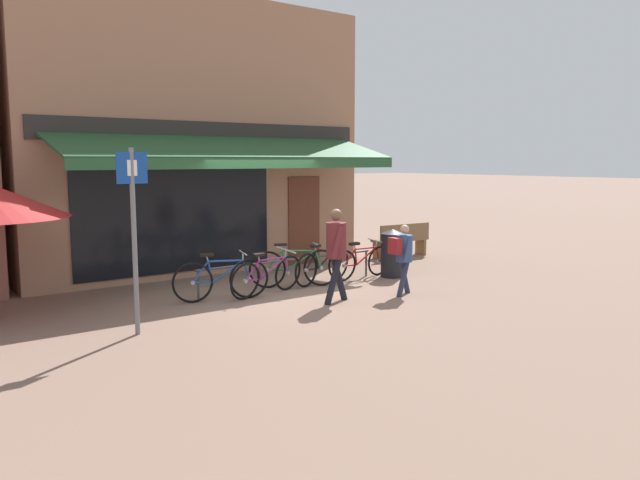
{
  "coord_description": "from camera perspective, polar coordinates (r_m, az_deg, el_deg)",
  "views": [
    {
      "loc": [
        -6.45,
        -9.6,
        2.49
      ],
      "look_at": [
        0.32,
        -0.63,
        1.05
      ],
      "focal_mm": 35.0,
      "sensor_mm": 36.0,
      "label": 1
    }
  ],
  "objects": [
    {
      "name": "pedestrian_adult",
      "position": [
        10.89,
        1.5,
        -0.52
      ],
      "size": [
        0.61,
        0.5,
        1.67
      ],
      "rotation": [
        0.0,
        0.0,
        -0.16
      ],
      "color": "black",
      "rests_on": "ground_plane"
    },
    {
      "name": "bike_rack_rail",
      "position": [
        12.26,
        -2.74,
        -2.13
      ],
      "size": [
        4.07,
        0.04,
        0.57
      ],
      "color": "#47494F",
      "rests_on": "ground_plane"
    },
    {
      "name": "park_bench",
      "position": [
        16.22,
        7.47,
        0.07
      ],
      "size": [
        1.63,
        0.54,
        0.87
      ],
      "rotation": [
        0.0,
        0.0,
        -0.07
      ],
      "color": "brown",
      "rests_on": "ground_plane"
    },
    {
      "name": "bicycle_red",
      "position": [
        13.2,
        3.85,
        -2.01
      ],
      "size": [
        1.7,
        0.52,
        0.81
      ],
      "rotation": [
        0.09,
        0.0,
        0.07
      ],
      "color": "black",
      "rests_on": "ground_plane"
    },
    {
      "name": "ground_plane",
      "position": [
        11.83,
        -3.1,
        -4.86
      ],
      "size": [
        160.0,
        160.0,
        0.0
      ],
      "primitive_type": "plane",
      "color": "#846656"
    },
    {
      "name": "parking_sign",
      "position": [
        9.16,
        -16.67,
        1.54
      ],
      "size": [
        0.44,
        0.07,
        2.67
      ],
      "color": "slate",
      "rests_on": "ground_plane"
    },
    {
      "name": "bicycle_purple",
      "position": [
        11.6,
        -4.84,
        -3.24
      ],
      "size": [
        1.79,
        0.54,
        0.86
      ],
      "rotation": [
        0.14,
        0.0,
        0.21
      ],
      "color": "black",
      "rests_on": "ground_plane"
    },
    {
      "name": "shop_front",
      "position": [
        15.02,
        -12.37,
        9.08
      ],
      "size": [
        7.9,
        4.78,
        6.01
      ],
      "color": "#9E7056",
      "rests_on": "ground_plane"
    },
    {
      "name": "bicycle_blue",
      "position": [
        11.24,
        -9.03,
        -3.55
      ],
      "size": [
        1.7,
        0.63,
        0.87
      ],
      "rotation": [
        0.03,
        0.0,
        -0.27
      ],
      "color": "black",
      "rests_on": "ground_plane"
    },
    {
      "name": "litter_bin",
      "position": [
        13.43,
        6.62,
        -1.18
      ],
      "size": [
        0.5,
        0.5,
        1.03
      ],
      "color": "black",
      "rests_on": "ground_plane"
    },
    {
      "name": "bicycle_green",
      "position": [
        12.31,
        -2.36,
        -2.51
      ],
      "size": [
        1.67,
        0.86,
        0.88
      ],
      "rotation": [
        -0.06,
        0.0,
        -0.45
      ],
      "color": "black",
      "rests_on": "ground_plane"
    },
    {
      "name": "bicycle_black",
      "position": [
        12.68,
        0.25,
        -2.32
      ],
      "size": [
        1.72,
        0.61,
        0.83
      ],
      "rotation": [
        0.06,
        0.0,
        0.27
      ],
      "color": "black",
      "rests_on": "ground_plane"
    },
    {
      "name": "pedestrian_child",
      "position": [
        11.6,
        7.59,
        -1.06
      ],
      "size": [
        0.53,
        0.47,
        1.33
      ],
      "rotation": [
        0.0,
        0.0,
        -0.05
      ],
      "color": "#282D47",
      "rests_on": "ground_plane"
    }
  ]
}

